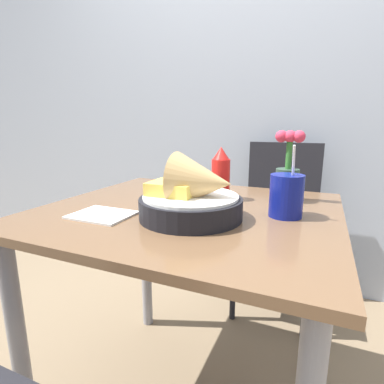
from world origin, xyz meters
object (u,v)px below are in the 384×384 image
Objects in this scene: flower_vase at (288,174)px; food_basket at (194,196)px; drink_cup at (286,197)px; ketchup_bottle at (221,174)px; chair_far_window at (280,212)px.

food_basket is at bearing -124.50° from flower_vase.
ketchup_bottle is at bearing 152.98° from drink_cup.
flower_vase is at bearing 95.71° from drink_cup.
flower_vase is at bearing 55.50° from food_basket.
ketchup_bottle is (-0.00, 0.24, 0.02)m from food_basket.
food_basket is (-0.13, -0.93, 0.28)m from chair_far_window.
ketchup_bottle is at bearing -162.34° from flower_vase.
ketchup_bottle is 0.89× the size of drink_cup.
drink_cup is at bearing -27.02° from ketchup_bottle.
food_basket is 1.21× the size of flower_vase.
flower_vase is at bearing 17.66° from ketchup_bottle.
flower_vase is (0.22, 0.07, 0.01)m from ketchup_bottle.
ketchup_bottle is at bearing -100.65° from chair_far_window.
chair_far_window is 3.84× the size of flower_vase.
chair_far_window is 0.86m from drink_cup.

